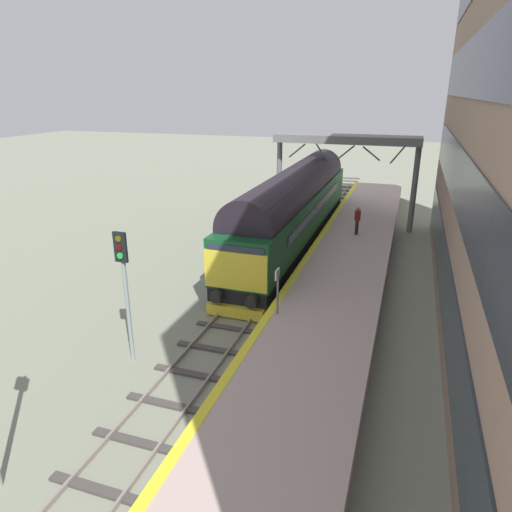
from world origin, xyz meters
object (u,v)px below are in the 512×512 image
Objects in this scene: diesel_locomotive at (295,205)px; waiting_passenger at (357,218)px; signal_post_mid at (125,281)px; platform_number_sign at (277,284)px.

diesel_locomotive is 11.98× the size of waiting_passenger.
waiting_passenger is (5.86, 13.95, -0.96)m from signal_post_mid.
platform_number_sign is 11.07m from waiting_passenger.
signal_post_mid is 2.81× the size of waiting_passenger.
waiting_passenger is (1.56, 10.95, -0.19)m from platform_number_sign.
waiting_passenger is at bearing 81.87° from platform_number_sign.
diesel_locomotive reaches higher than signal_post_mid.
waiting_passenger is at bearing 4.17° from diesel_locomotive.
waiting_passenger is at bearing 67.21° from signal_post_mid.
waiting_passenger is (3.60, 0.26, -0.50)m from diesel_locomotive.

